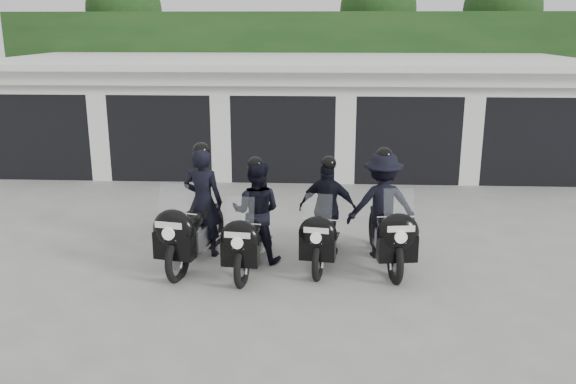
{
  "coord_description": "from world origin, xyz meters",
  "views": [
    {
      "loc": [
        0.92,
        -9.5,
        3.89
      ],
      "look_at": [
        0.38,
        0.77,
        1.05
      ],
      "focal_mm": 38.0,
      "sensor_mm": 36.0,
      "label": 1
    }
  ],
  "objects_px": {
    "police_bike_a": "(196,215)",
    "police_bike_c": "(326,216)",
    "police_bike_d": "(384,212)",
    "police_bike_b": "(254,220)"
  },
  "relations": [
    {
      "from": "police_bike_c",
      "to": "police_bike_b",
      "type": "bearing_deg",
      "value": -156.55
    },
    {
      "from": "police_bike_b",
      "to": "police_bike_c",
      "type": "xyz_separation_m",
      "value": [
        1.19,
        0.31,
        -0.01
      ]
    },
    {
      "from": "police_bike_a",
      "to": "police_bike_d",
      "type": "relative_size",
      "value": 1.03
    },
    {
      "from": "police_bike_a",
      "to": "police_bike_b",
      "type": "xyz_separation_m",
      "value": [
        0.98,
        -0.11,
        -0.03
      ]
    },
    {
      "from": "police_bike_c",
      "to": "police_bike_d",
      "type": "distance_m",
      "value": 0.97
    },
    {
      "from": "police_bike_c",
      "to": "police_bike_d",
      "type": "bearing_deg",
      "value": 10.71
    },
    {
      "from": "police_bike_a",
      "to": "police_bike_c",
      "type": "xyz_separation_m",
      "value": [
        2.17,
        0.2,
        -0.04
      ]
    },
    {
      "from": "police_bike_c",
      "to": "police_bike_a",
      "type": "bearing_deg",
      "value": -165.97
    },
    {
      "from": "police_bike_b",
      "to": "police_bike_d",
      "type": "distance_m",
      "value": 2.19
    },
    {
      "from": "police_bike_a",
      "to": "police_bike_d",
      "type": "xyz_separation_m",
      "value": [
        3.14,
        0.23,
        0.03
      ]
    }
  ]
}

